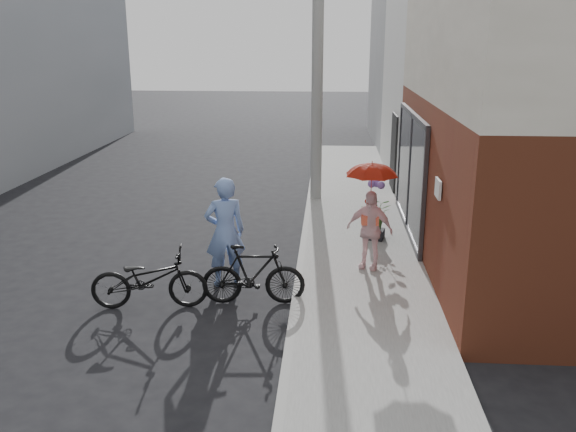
# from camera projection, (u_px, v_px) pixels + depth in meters

# --- Properties ---
(ground) EXTENTS (80.00, 80.00, 0.00)m
(ground) POSITION_uv_depth(u_px,v_px,m) (240.00, 294.00, 10.15)
(ground) COLOR black
(ground) RESTS_ON ground
(sidewalk) EXTENTS (2.20, 24.00, 0.12)m
(sidewalk) POSITION_uv_depth(u_px,v_px,m) (362.00, 253.00, 11.90)
(sidewalk) COLOR gray
(sidewalk) RESTS_ON ground
(curb) EXTENTS (0.12, 24.00, 0.12)m
(curb) POSITION_uv_depth(u_px,v_px,m) (302.00, 252.00, 11.98)
(curb) COLOR #9E9E99
(curb) RESTS_ON ground
(plaster_building) EXTENTS (8.00, 6.00, 7.00)m
(plaster_building) POSITION_uv_depth(u_px,v_px,m) (534.00, 60.00, 17.30)
(plaster_building) COLOR silver
(plaster_building) RESTS_ON ground
(east_building_far) EXTENTS (8.00, 8.00, 7.00)m
(east_building_far) POSITION_uv_depth(u_px,v_px,m) (478.00, 54.00, 24.00)
(east_building_far) COLOR gray
(east_building_far) RESTS_ON ground
(utility_pole) EXTENTS (0.28, 0.28, 7.00)m
(utility_pole) POSITION_uv_depth(u_px,v_px,m) (317.00, 64.00, 14.83)
(utility_pole) COLOR #9E9E99
(utility_pole) RESTS_ON ground
(officer) EXTENTS (0.80, 0.66, 1.90)m
(officer) POSITION_uv_depth(u_px,v_px,m) (225.00, 232.00, 10.30)
(officer) COLOR #7796D5
(officer) RESTS_ON ground
(bike_left) EXTENTS (1.88, 0.86, 0.95)m
(bike_left) POSITION_uv_depth(u_px,v_px,m) (149.00, 279.00, 9.52)
(bike_left) COLOR black
(bike_left) RESTS_ON ground
(bike_right) EXTENTS (1.67, 0.57, 0.99)m
(bike_right) POSITION_uv_depth(u_px,v_px,m) (253.00, 275.00, 9.67)
(bike_right) COLOR black
(bike_right) RESTS_ON ground
(kimono_woman) EXTENTS (0.91, 0.62, 1.43)m
(kimono_woman) POSITION_uv_depth(u_px,v_px,m) (369.00, 230.00, 10.80)
(kimono_woman) COLOR #F8D0D3
(kimono_woman) RESTS_ON sidewalk
(parasol) EXTENTS (0.88, 0.88, 0.77)m
(parasol) POSITION_uv_depth(u_px,v_px,m) (372.00, 169.00, 10.49)
(parasol) COLOR red
(parasol) RESTS_ON kimono_woman
(planter) EXTENTS (0.44, 0.44, 0.19)m
(planter) POSITION_uv_depth(u_px,v_px,m) (375.00, 234.00, 12.56)
(planter) COLOR black
(planter) RESTS_ON sidewalk
(potted_plant) EXTENTS (0.61, 0.53, 0.68)m
(potted_plant) POSITION_uv_depth(u_px,v_px,m) (376.00, 214.00, 12.44)
(potted_plant) COLOR #3B692A
(potted_plant) RESTS_ON planter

